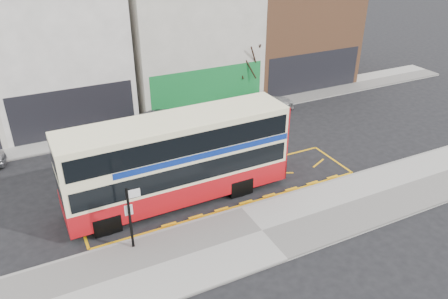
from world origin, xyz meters
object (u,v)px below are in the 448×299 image
car_grey (166,124)px  car_white (267,105)px  double_decker_bus (178,159)px  street_tree_right (247,51)px  bus_stop_post (131,212)px

car_grey → car_white: bearing=-76.6°
double_decker_bus → street_tree_right: bearing=46.5°
car_grey → street_tree_right: 8.39m
car_grey → double_decker_bus: bearing=176.9°
bus_stop_post → car_white: size_ratio=0.66×
car_white → street_tree_right: bearing=-5.4°
bus_stop_post → street_tree_right: size_ratio=0.50×
car_grey → street_tree_right: street_tree_right is taller
car_grey → car_white: car_grey is taller
car_white → car_grey: bearing=80.8°
bus_stop_post → car_grey: 10.81m
bus_stop_post → car_grey: bearing=64.4°
bus_stop_post → street_tree_right: 17.45m
street_tree_right → bus_stop_post: bearing=-134.3°
bus_stop_post → car_white: (12.38, 9.88, -1.24)m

